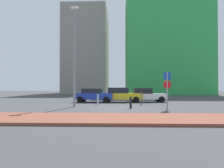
% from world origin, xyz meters
% --- Properties ---
extents(ground_plane, '(120.00, 120.00, 0.00)m').
position_xyz_m(ground_plane, '(0.00, 0.00, 0.00)').
color(ground_plane, '#424244').
extents(sidewalk_brick, '(40.00, 3.18, 0.14)m').
position_xyz_m(sidewalk_brick, '(0.00, -5.65, 0.07)').
color(sidewalk_brick, brown).
rests_on(sidewalk_brick, ground).
extents(parked_car_blue, '(4.06, 2.18, 1.45)m').
position_xyz_m(parked_car_blue, '(-2.62, 5.38, 0.77)').
color(parked_car_blue, '#1E389E').
rests_on(parked_car_blue, ground).
extents(parked_car_yellow, '(4.45, 2.10, 1.56)m').
position_xyz_m(parked_car_yellow, '(0.25, 5.56, 0.80)').
color(parked_car_yellow, gold).
rests_on(parked_car_yellow, ground).
extents(parked_car_white, '(4.26, 2.11, 1.50)m').
position_xyz_m(parked_car_white, '(2.88, 5.80, 0.76)').
color(parked_car_white, white).
rests_on(parked_car_white, ground).
extents(parking_sign_post, '(0.59, 0.15, 2.73)m').
position_xyz_m(parking_sign_post, '(3.54, -1.06, 1.72)').
color(parking_sign_post, gray).
rests_on(parking_sign_post, ground).
extents(parking_meter, '(0.18, 0.14, 1.48)m').
position_xyz_m(parking_meter, '(2.07, 2.30, 0.96)').
color(parking_meter, '#4C4C51').
rests_on(parking_meter, ground).
extents(street_lamp, '(0.70, 0.36, 8.25)m').
position_xyz_m(street_lamp, '(-3.61, 0.40, 4.77)').
color(street_lamp, gray).
rests_on(street_lamp, ground).
extents(traffic_bollard_near, '(0.15, 0.15, 0.95)m').
position_xyz_m(traffic_bollard_near, '(-1.90, 2.39, 0.48)').
color(traffic_bollard_near, '#B7B7BC').
rests_on(traffic_bollard_near, ground).
extents(traffic_bollard_mid, '(0.17, 0.17, 0.89)m').
position_xyz_m(traffic_bollard_mid, '(0.92, -0.49, 0.44)').
color(traffic_bollard_mid, black).
rests_on(traffic_bollard_mid, ground).
extents(building_colorful_midrise, '(17.59, 12.42, 22.34)m').
position_xyz_m(building_colorful_midrise, '(10.57, 29.13, 11.17)').
color(building_colorful_midrise, green).
rests_on(building_colorful_midrise, ground).
extents(building_under_construction, '(10.19, 14.09, 20.64)m').
position_xyz_m(building_under_construction, '(-7.99, 34.15, 10.32)').
color(building_under_construction, gray).
rests_on(building_under_construction, ground).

